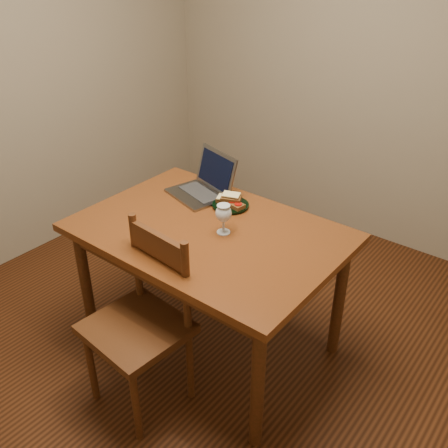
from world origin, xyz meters
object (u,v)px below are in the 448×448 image
Objects in this scene: table at (209,244)px; chair at (140,317)px; milk_glass at (224,219)px; laptop at (205,183)px; plate at (231,205)px.

chair is at bearing -91.61° from table.
milk_glass is (0.09, 0.50, 0.32)m from chair.
laptop is at bearing 132.53° from table.
laptop is (-0.27, 0.29, 0.15)m from table.
table is at bearing -77.08° from plate.
milk_glass is 0.44m from laptop.
table is 2.83× the size of chair.
plate is at bearing 98.17° from chair.
chair is (-0.01, -0.48, -0.16)m from table.
milk_glass reaches higher than plate.
chair is at bearing -100.42° from milk_glass.
table is 8.49× the size of milk_glass.
table is 3.43× the size of laptop.
milk_glass is at bearing 13.49° from table.
table is at bearing 93.12° from chair.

